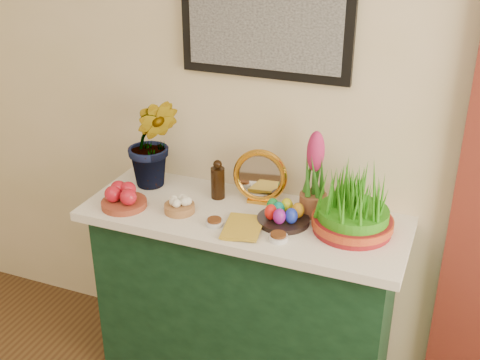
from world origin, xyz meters
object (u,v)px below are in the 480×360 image
at_px(sideboard, 244,301).
at_px(wheatgrass_sabzeh, 354,205).
at_px(hyacinth_green, 152,128).
at_px(book, 225,225).
at_px(mirror, 260,177).

bearing_deg(sideboard, wheatgrass_sabzeh, 3.02).
relative_size(sideboard, hyacinth_green, 2.27).
bearing_deg(book, mirror, 70.05).
bearing_deg(wheatgrass_sabzeh, book, -160.67).
bearing_deg(mirror, wheatgrass_sabzeh, -13.94).
bearing_deg(hyacinth_green, sideboard, -29.74).
height_order(hyacinth_green, wheatgrass_sabzeh, hyacinth_green).
bearing_deg(mirror, sideboard, -99.14).
xyz_separation_m(hyacinth_green, wheatgrass_sabzeh, (0.95, -0.08, -0.17)).
bearing_deg(hyacinth_green, mirror, -14.44).
relative_size(hyacinth_green, mirror, 2.30).
distance_m(hyacinth_green, wheatgrass_sabzeh, 0.97).
bearing_deg(book, wheatgrass_sabzeh, 9.62).
relative_size(hyacinth_green, book, 2.81).
bearing_deg(sideboard, hyacinth_green, 168.19).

